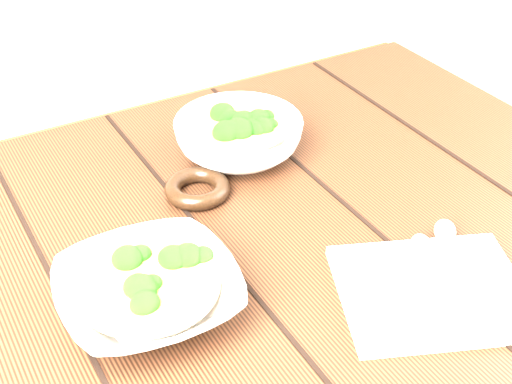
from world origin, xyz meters
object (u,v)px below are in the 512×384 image
object	(u,v)px
soup_bowl_front	(149,293)
soup_bowl_back	(239,137)
table	(230,307)
trivet	(197,188)
napkin	(432,291)

from	to	relation	value
soup_bowl_front	soup_bowl_back	distance (m)	0.35
table	trivet	xyz separation A→B (m)	(0.01, 0.11, 0.13)
table	soup_bowl_front	xyz separation A→B (m)	(-0.14, -0.07, 0.15)
table	soup_bowl_front	bearing A→B (deg)	-153.62
soup_bowl_front	napkin	world-z (taller)	soup_bowl_front
trivet	table	bearing A→B (deg)	-95.77
soup_bowl_back	soup_bowl_front	bearing A→B (deg)	-135.79
soup_bowl_front	napkin	size ratio (longest dim) A/B	1.01
trivet	napkin	world-z (taller)	trivet
soup_bowl_front	trivet	distance (m)	0.23
table	napkin	bearing A→B (deg)	-52.37
trivet	napkin	distance (m)	0.36
napkin	soup_bowl_back	bearing A→B (deg)	120.00
soup_bowl_back	trivet	world-z (taller)	soup_bowl_back
table	soup_bowl_back	distance (m)	0.26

